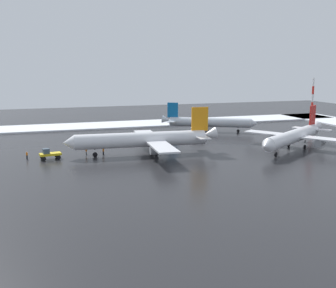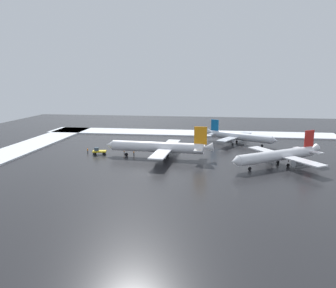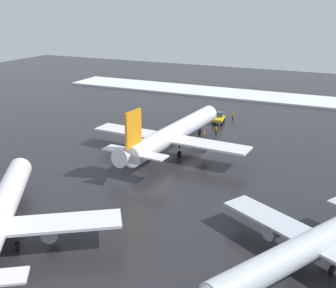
{
  "view_description": "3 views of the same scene",
  "coord_description": "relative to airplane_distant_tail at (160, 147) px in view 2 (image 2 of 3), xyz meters",
  "views": [
    {
      "loc": [
        38.83,
        93.33,
        20.65
      ],
      "look_at": [
        9.0,
        2.13,
        2.65
      ],
      "focal_mm": 45.0,
      "sensor_mm": 36.0,
      "label": 1
    },
    {
      "loc": [
        -3.33,
        103.93,
        26.05
      ],
      "look_at": [
        11.92,
        -6.07,
        3.56
      ],
      "focal_mm": 35.0,
      "sensor_mm": 36.0,
      "label": 2
    },
    {
      "loc": [
        -53.67,
        -30.45,
        26.78
      ],
      "look_at": [
        9.1,
        -1.32,
        3.09
      ],
      "focal_mm": 45.0,
      "sensor_mm": 36.0,
      "label": 3
    }
  ],
  "objects": [
    {
      "name": "ground_plane",
      "position": [
        -13.89,
        0.32,
        -3.58
      ],
      "size": [
        240.0,
        240.0,
        0.0
      ],
      "primitive_type": "plane",
      "color": "#232326"
    },
    {
      "name": "snow_bank_far",
      "position": [
        -13.89,
        -49.68,
        -3.34
      ],
      "size": [
        152.0,
        16.0,
        0.49
      ],
      "primitive_type": "cube",
      "color": "white",
      "rests_on": "ground_plane"
    },
    {
      "name": "snow_bank_right",
      "position": [
        53.11,
        0.32,
        -3.34
      ],
      "size": [
        14.0,
        116.0,
        0.49
      ],
      "primitive_type": "cube",
      "color": "white",
      "rests_on": "ground_plane"
    },
    {
      "name": "airplane_distant_tail",
      "position": [
        0.0,
        0.0,
        0.0
      ],
      "size": [
        36.52,
        30.3,
        10.84
      ],
      "rotation": [
        0.0,
        0.0,
        6.22
      ],
      "color": "white",
      "rests_on": "ground_plane"
    },
    {
      "name": "airplane_parked_portside",
      "position": [
        -36.92,
        5.51,
        -0.27
      ],
      "size": [
        29.48,
        25.35,
        10.02
      ],
      "rotation": [
        0.0,
        0.0,
        0.59
      ],
      "color": "white",
      "rests_on": "ground_plane"
    },
    {
      "name": "airplane_parked_starboard",
      "position": [
        -27.77,
        -27.48,
        -0.61
      ],
      "size": [
        27.68,
        23.63,
        8.99
      ],
      "rotation": [
        0.0,
        0.0,
        2.64
      ],
      "color": "silver",
      "rests_on": "ground_plane"
    },
    {
      "name": "pushback_tug",
      "position": [
        21.64,
        -1.59,
        -2.3
      ],
      "size": [
        4.89,
        2.92,
        2.5
      ],
      "rotation": [
        0.0,
        0.0,
        6.44
      ],
      "color": "gold",
      "rests_on": "ground_plane"
    },
    {
      "name": "ground_crew_mid_apron",
      "position": [
        26.38,
        -3.49,
        -2.61
      ],
      "size": [
        0.36,
        0.36,
        1.71
      ],
      "rotation": [
        0.0,
        0.0,
        1.0
      ],
      "color": "black",
      "rests_on": "ground_plane"
    },
    {
      "name": "ground_crew_by_nose_gear",
      "position": [
        9.42,
        -2.47,
        -2.61
      ],
      "size": [
        0.36,
        0.36,
        1.71
      ],
      "rotation": [
        0.0,
        0.0,
        1.94
      ],
      "color": "black",
      "rests_on": "ground_plane"
    },
    {
      "name": "ground_crew_beside_wing",
      "position": [
        13.21,
        -3.79,
        -2.61
      ],
      "size": [
        0.36,
        0.36,
        1.71
      ],
      "rotation": [
        0.0,
        0.0,
        0.02
      ],
      "color": "black",
      "rests_on": "ground_plane"
    }
  ]
}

